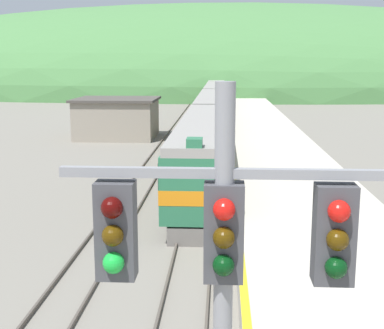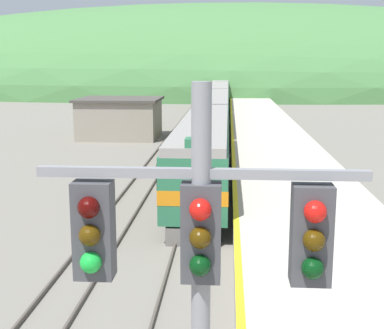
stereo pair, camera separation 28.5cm
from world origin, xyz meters
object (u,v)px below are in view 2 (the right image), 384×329
carriage_second (215,113)px  signal_mast_main (201,308)px  carriage_fourth (221,89)px  express_train_lead_car (204,151)px  carriage_third (219,97)px

carriage_second → signal_mast_main: bearing=-88.7°
carriage_second → carriage_fourth: (0.00, 47.00, 0.00)m
express_train_lead_car → signal_mast_main: 26.30m
signal_mast_main → carriage_third: bearing=90.9°
express_train_lead_car → carriage_second: size_ratio=0.94×
express_train_lead_car → signal_mast_main: bearing=-87.5°
carriage_second → signal_mast_main: signal_mast_main is taller
express_train_lead_car → carriage_fourth: (0.00, 70.08, -0.01)m
carriage_third → carriage_fourth: (0.00, 23.50, 0.00)m
carriage_third → carriage_fourth: same height
carriage_third → carriage_second: bearing=-90.0°
carriage_second → carriage_fourth: same height
express_train_lead_car → signal_mast_main: size_ratio=2.90×
express_train_lead_car → carriage_third: size_ratio=0.94×
signal_mast_main → express_train_lead_car: bearing=92.5°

